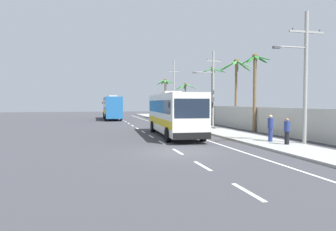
{
  "coord_description": "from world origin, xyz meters",
  "views": [
    {
      "loc": [
        -4.63,
        -16.44,
        2.75
      ],
      "look_at": [
        1.41,
        8.05,
        1.7
      ],
      "focal_mm": 32.74,
      "sensor_mm": 36.0,
      "label": 1
    }
  ],
  "objects": [
    {
      "name": "sidewalk_kerb",
      "position": [
        6.8,
        10.0,
        0.07
      ],
      "size": [
        3.2,
        90.0,
        0.14
      ],
      "primitive_type": "cube",
      "color": "#999993",
      "rests_on": "ground"
    },
    {
      "name": "pedestrian_midwalk",
      "position": [
        7.19,
        0.33,
        1.0
      ],
      "size": [
        0.36,
        0.36,
        1.65
      ],
      "rotation": [
        0.0,
        0.0,
        4.53
      ],
      "color": "black",
      "rests_on": "sidewalk_kerb"
    },
    {
      "name": "palm_third",
      "position": [
        10.29,
        20.2,
        5.05
      ],
      "size": [
        3.19,
        3.16,
        7.4
      ],
      "color": "brown",
      "rests_on": "ground"
    },
    {
      "name": "boundary_wall",
      "position": [
        10.6,
        14.0,
        1.18
      ],
      "size": [
        0.24,
        60.0,
        2.36
      ],
      "primitive_type": "cube",
      "color": "#B2B2AD",
      "rests_on": "ground"
    },
    {
      "name": "ground_plane",
      "position": [
        0.0,
        0.0,
        0.0
      ],
      "size": [
        160.0,
        160.0,
        0.0
      ],
      "primitive_type": "plane",
      "color": "#3A3A3F"
    },
    {
      "name": "pedestrian_near_kerb",
      "position": [
        7.0,
        1.87,
        1.09
      ],
      "size": [
        0.36,
        0.36,
        1.8
      ],
      "rotation": [
        0.0,
        0.0,
        4.33
      ],
      "color": "navy",
      "rests_on": "sidewalk_kerb"
    },
    {
      "name": "coach_bus_far_lane",
      "position": [
        -1.51,
        34.6,
        2.05
      ],
      "size": [
        2.92,
        11.88,
        3.94
      ],
      "color": "#2366A8",
      "rests_on": "ground"
    },
    {
      "name": "lane_markings",
      "position": [
        2.2,
        14.66,
        0.0
      ],
      "size": [
        3.64,
        71.0,
        0.01
      ],
      "color": "white",
      "rests_on": "ground"
    },
    {
      "name": "coach_bus_foreground",
      "position": [
        1.91,
        8.07,
        1.94
      ],
      "size": [
        3.4,
        11.41,
        3.73
      ],
      "color": "silver",
      "rests_on": "ground"
    },
    {
      "name": "palm_farthest",
      "position": [
        10.29,
        9.78,
        5.11
      ],
      "size": [
        2.74,
        2.97,
        7.39
      ],
      "color": "brown",
      "rests_on": "ground"
    },
    {
      "name": "palm_fourth",
      "position": [
        7.65,
        35.27,
        4.73
      ],
      "size": [
        3.27,
        3.25,
        6.94
      ],
      "color": "brown",
      "rests_on": "ground"
    },
    {
      "name": "utility_pole_far",
      "position": [
        8.34,
        32.2,
        4.99
      ],
      "size": [
        1.81,
        0.24,
        9.68
      ],
      "color": "#9E9E99",
      "rests_on": "ground"
    },
    {
      "name": "palm_second",
      "position": [
        10.64,
        14.39,
        5.62
      ],
      "size": [
        3.7,
        3.42,
        7.55
      ],
      "color": "brown",
      "rests_on": "ground"
    },
    {
      "name": "utility_pole_nearest",
      "position": [
        8.46,
        0.43,
        4.57
      ],
      "size": [
        3.58,
        0.24,
        8.52
      ],
      "color": "#9E9E99",
      "rests_on": "ground"
    },
    {
      "name": "utility_pole_mid",
      "position": [
        8.66,
        16.31,
        4.56
      ],
      "size": [
        3.33,
        0.24,
        8.57
      ],
      "color": "#9E9E99",
      "rests_on": "ground"
    },
    {
      "name": "motorcycle_beside_bus",
      "position": [
        4.4,
        16.33,
        0.66
      ],
      "size": [
        0.56,
        1.96,
        1.62
      ],
      "color": "black",
      "rests_on": "ground"
    },
    {
      "name": "palm_nearest",
      "position": [
        11.04,
        34.47,
        4.57
      ],
      "size": [
        3.69,
        3.96,
        6.23
      ],
      "color": "brown",
      "rests_on": "ground"
    }
  ]
}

